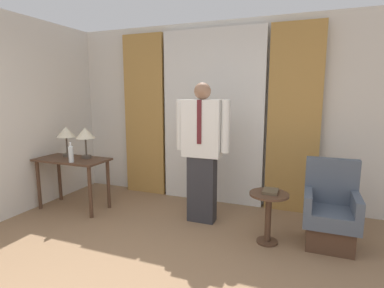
{
  "coord_description": "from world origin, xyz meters",
  "views": [
    {
      "loc": [
        1.34,
        -1.4,
        1.64
      ],
      "look_at": [
        0.03,
        1.97,
        1.04
      ],
      "focal_mm": 28.0,
      "sensor_mm": 36.0,
      "label": 1
    }
  ],
  "objects_px": {
    "desk": "(72,167)",
    "table_lamp_left": "(66,133)",
    "table_lamp_right": "(85,135)",
    "armchair": "(330,215)",
    "person": "(202,148)",
    "book": "(270,191)",
    "bottle_near_edge": "(71,154)",
    "side_table": "(268,209)"
  },
  "relations": [
    {
      "from": "table_lamp_left",
      "to": "bottle_near_edge",
      "type": "bearing_deg",
      "value": -40.28
    },
    {
      "from": "table_lamp_left",
      "to": "book",
      "type": "xyz_separation_m",
      "value": [
        2.94,
        -0.12,
        -0.49
      ]
    },
    {
      "from": "person",
      "to": "book",
      "type": "bearing_deg",
      "value": -17.08
    },
    {
      "from": "table_lamp_right",
      "to": "bottle_near_edge",
      "type": "distance_m",
      "value": 0.37
    },
    {
      "from": "bottle_near_edge",
      "to": "armchair",
      "type": "relative_size",
      "value": 0.29
    },
    {
      "from": "bottle_near_edge",
      "to": "person",
      "type": "relative_size",
      "value": 0.15
    },
    {
      "from": "table_lamp_left",
      "to": "armchair",
      "type": "distance_m",
      "value": 3.63
    },
    {
      "from": "bottle_near_edge",
      "to": "book",
      "type": "distance_m",
      "value": 2.62
    },
    {
      "from": "bottle_near_edge",
      "to": "side_table",
      "type": "relative_size",
      "value": 0.47
    },
    {
      "from": "bottle_near_edge",
      "to": "table_lamp_left",
      "type": "bearing_deg",
      "value": 139.72
    },
    {
      "from": "desk",
      "to": "bottle_near_edge",
      "type": "relative_size",
      "value": 3.83
    },
    {
      "from": "table_lamp_right",
      "to": "book",
      "type": "height_order",
      "value": "table_lamp_right"
    },
    {
      "from": "side_table",
      "to": "person",
      "type": "bearing_deg",
      "value": 161.09
    },
    {
      "from": "armchair",
      "to": "person",
      "type": "bearing_deg",
      "value": 176.33
    },
    {
      "from": "table_lamp_left",
      "to": "armchair",
      "type": "bearing_deg",
      "value": 0.97
    },
    {
      "from": "bottle_near_edge",
      "to": "book",
      "type": "xyz_separation_m",
      "value": [
        2.6,
        0.17,
        -0.26
      ]
    },
    {
      "from": "table_lamp_left",
      "to": "desk",
      "type": "bearing_deg",
      "value": -30.33
    },
    {
      "from": "table_lamp_left",
      "to": "table_lamp_right",
      "type": "relative_size",
      "value": 1.0
    },
    {
      "from": "desk",
      "to": "book",
      "type": "xyz_separation_m",
      "value": [
        2.76,
        -0.01,
        -0.02
      ]
    },
    {
      "from": "armchair",
      "to": "side_table",
      "type": "relative_size",
      "value": 1.62
    },
    {
      "from": "person",
      "to": "book",
      "type": "xyz_separation_m",
      "value": [
        0.89,
        -0.27,
        -0.37
      ]
    },
    {
      "from": "desk",
      "to": "table_lamp_right",
      "type": "distance_m",
      "value": 0.51
    },
    {
      "from": "table_lamp_left",
      "to": "table_lamp_right",
      "type": "bearing_deg",
      "value": 0.0
    },
    {
      "from": "desk",
      "to": "side_table",
      "type": "distance_m",
      "value": 2.76
    },
    {
      "from": "desk",
      "to": "table_lamp_right",
      "type": "height_order",
      "value": "table_lamp_right"
    },
    {
      "from": "table_lamp_left",
      "to": "book",
      "type": "bearing_deg",
      "value": -2.27
    },
    {
      "from": "table_lamp_left",
      "to": "bottle_near_edge",
      "type": "relative_size",
      "value": 1.63
    },
    {
      "from": "bottle_near_edge",
      "to": "person",
      "type": "distance_m",
      "value": 1.77
    },
    {
      "from": "table_lamp_right",
      "to": "armchair",
      "type": "relative_size",
      "value": 0.47
    },
    {
      "from": "desk",
      "to": "table_lamp_left",
      "type": "distance_m",
      "value": 0.51
    },
    {
      "from": "table_lamp_right",
      "to": "person",
      "type": "distance_m",
      "value": 1.71
    },
    {
      "from": "person",
      "to": "side_table",
      "type": "distance_m",
      "value": 1.09
    },
    {
      "from": "table_lamp_left",
      "to": "person",
      "type": "bearing_deg",
      "value": 4.4
    },
    {
      "from": "desk",
      "to": "person",
      "type": "height_order",
      "value": "person"
    },
    {
      "from": "person",
      "to": "table_lamp_left",
      "type": "bearing_deg",
      "value": -175.6
    },
    {
      "from": "side_table",
      "to": "book",
      "type": "height_order",
      "value": "book"
    },
    {
      "from": "book",
      "to": "person",
      "type": "bearing_deg",
      "value": 162.92
    },
    {
      "from": "desk",
      "to": "person",
      "type": "relative_size",
      "value": 0.58
    },
    {
      "from": "desk",
      "to": "person",
      "type": "bearing_deg",
      "value": 7.88
    },
    {
      "from": "side_table",
      "to": "table_lamp_right",
      "type": "bearing_deg",
      "value": 176.79
    },
    {
      "from": "table_lamp_left",
      "to": "side_table",
      "type": "height_order",
      "value": "table_lamp_left"
    },
    {
      "from": "person",
      "to": "book",
      "type": "relative_size",
      "value": 8.52
    }
  ]
}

